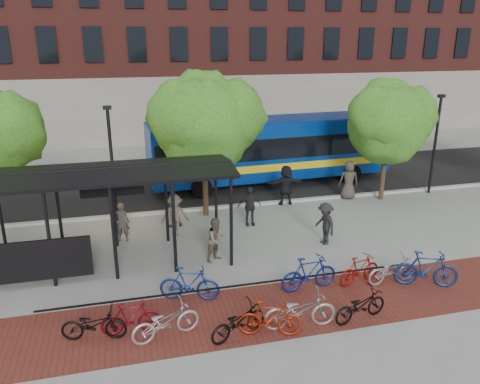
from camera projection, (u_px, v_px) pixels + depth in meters
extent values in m
plane|color=#9E9E99|center=(292.00, 236.00, 19.32)|extent=(160.00, 160.00, 0.00)
cube|color=black|center=(243.00, 181.00, 26.68)|extent=(160.00, 8.00, 0.01)
cube|color=#B7B7B2|center=(264.00, 203.00, 22.98)|extent=(160.00, 0.25, 0.12)
cube|color=maroon|center=(287.00, 308.00, 14.26)|extent=(24.00, 3.00, 0.01)
cube|color=black|center=(238.00, 298.00, 14.79)|extent=(12.00, 0.05, 0.95)
cube|color=maroon|center=(300.00, 11.00, 42.37)|extent=(55.00, 14.00, 20.00)
cylinder|color=black|center=(1.00, 216.00, 17.02)|extent=(0.12, 0.12, 3.30)
cylinder|color=black|center=(49.00, 240.00, 15.00)|extent=(0.12, 0.12, 3.30)
cylinder|color=black|center=(59.00, 211.00, 17.49)|extent=(0.12, 0.12, 3.30)
cylinder|color=black|center=(114.00, 234.00, 15.47)|extent=(0.12, 0.12, 3.30)
cylinder|color=black|center=(114.00, 207.00, 17.95)|extent=(0.12, 0.12, 3.30)
cylinder|color=black|center=(174.00, 228.00, 15.94)|extent=(0.12, 0.12, 3.30)
cylinder|color=black|center=(166.00, 202.00, 18.42)|extent=(0.12, 0.12, 3.30)
cylinder|color=black|center=(231.00, 223.00, 16.40)|extent=(0.12, 0.12, 3.30)
cylinder|color=black|center=(216.00, 198.00, 18.88)|extent=(0.12, 0.12, 3.30)
cube|color=black|center=(19.00, 263.00, 14.93)|extent=(4.50, 0.08, 1.40)
cube|color=black|center=(77.00, 179.00, 15.26)|extent=(10.60, 1.65, 0.29)
cube|color=black|center=(80.00, 168.00, 16.55)|extent=(10.60, 1.65, 0.29)
cube|color=black|center=(83.00, 173.00, 17.32)|extent=(9.00, 0.10, 0.40)
cube|color=black|center=(112.00, 187.00, 17.80)|extent=(2.40, 0.12, 0.70)
cube|color=#FF7200|center=(112.00, 187.00, 17.88)|extent=(2.20, 0.02, 0.55)
sphere|color=#2B6F1D|center=(5.00, 131.00, 18.62)|extent=(3.20, 3.20, 3.20)
cylinder|color=#382619|center=(205.00, 189.00, 21.26)|extent=(0.24, 0.24, 2.52)
sphere|color=#2B6F1D|center=(204.00, 125.00, 20.32)|extent=(4.20, 4.20, 4.20)
sphere|color=#2B6F1D|center=(226.00, 116.00, 20.66)|extent=(3.36, 3.36, 3.36)
sphere|color=#2B6F1D|center=(185.00, 118.00, 19.73)|extent=(3.15, 3.15, 3.15)
sphere|color=#2B6F1D|center=(204.00, 105.00, 20.46)|extent=(2.94, 2.94, 2.94)
cylinder|color=#382619|center=(383.00, 178.00, 23.39)|extent=(0.24, 0.24, 2.27)
sphere|color=#2B6F1D|center=(388.00, 125.00, 22.55)|extent=(3.80, 3.80, 3.80)
sphere|color=#2B6F1D|center=(404.00, 117.00, 22.86)|extent=(3.04, 3.04, 3.04)
sphere|color=#2B6F1D|center=(378.00, 118.00, 21.97)|extent=(2.85, 2.85, 2.85)
sphere|color=#2B6F1D|center=(387.00, 107.00, 22.68)|extent=(2.66, 2.66, 2.66)
cylinder|color=black|center=(112.00, 167.00, 20.21)|extent=(0.14, 0.14, 5.00)
cube|color=black|center=(107.00, 108.00, 19.40)|extent=(0.35, 0.20, 0.15)
cylinder|color=black|center=(435.00, 146.00, 23.93)|extent=(0.14, 0.14, 5.00)
cube|color=black|center=(442.00, 96.00, 23.12)|extent=(0.35, 0.20, 0.15)
cube|color=navy|center=(271.00, 147.00, 25.77)|extent=(13.53, 3.61, 3.07)
cube|color=black|center=(271.00, 143.00, 25.69)|extent=(13.27, 3.63, 1.12)
cube|color=yellow|center=(271.00, 161.00, 26.01)|extent=(13.40, 3.65, 0.39)
cube|color=navy|center=(272.00, 121.00, 25.30)|extent=(13.25, 3.30, 0.20)
cylinder|color=black|center=(202.00, 188.00, 23.73)|extent=(1.09, 0.37, 1.07)
cylinder|color=black|center=(190.00, 173.00, 26.36)|extent=(1.09, 0.37, 1.07)
cylinder|color=black|center=(351.00, 174.00, 26.14)|extent=(1.09, 0.37, 1.07)
cylinder|color=black|center=(327.00, 161.00, 28.77)|extent=(1.09, 0.37, 1.07)
imported|color=black|center=(94.00, 324.00, 12.65)|extent=(1.85, 0.92, 0.93)
imported|color=maroon|center=(131.00, 318.00, 12.91)|extent=(1.63, 0.47, 0.98)
imported|color=#B4B4B6|center=(166.00, 321.00, 12.71)|extent=(2.05, 1.15, 1.02)
imported|color=navy|center=(189.00, 284.00, 14.53)|extent=(1.97, 1.09, 1.14)
imported|color=black|center=(238.00, 321.00, 12.77)|extent=(1.90, 1.26, 0.95)
imported|color=maroon|center=(270.00, 318.00, 12.78)|extent=(1.88, 1.01, 1.09)
imported|color=#9F9FA1|center=(300.00, 310.00, 13.14)|extent=(2.15, 0.87, 1.11)
imported|color=navy|center=(309.00, 273.00, 15.11)|extent=(2.01, 0.74, 1.18)
imported|color=black|center=(360.00, 305.00, 13.53)|extent=(1.88, 1.01, 0.94)
imported|color=#99110D|center=(360.00, 270.00, 15.52)|extent=(1.74, 0.88, 1.01)
imported|color=#9F9FA1|center=(392.00, 270.00, 15.59)|extent=(1.82, 0.76, 0.94)
imported|color=navy|center=(426.00, 269.00, 15.32)|extent=(2.13, 1.31, 1.24)
imported|color=#473F38|center=(122.00, 222.00, 18.68)|extent=(0.66, 0.50, 1.63)
imported|color=#1E3146|center=(173.00, 209.00, 20.13)|extent=(0.84, 0.69, 1.57)
imported|color=brown|center=(175.00, 215.00, 19.15)|extent=(1.20, 0.75, 1.78)
imported|color=#272727|center=(250.00, 206.00, 20.25)|extent=(1.04, 0.47, 1.75)
imported|color=black|center=(286.00, 185.00, 22.75)|extent=(1.86, 0.68, 1.97)
imported|color=#443B37|center=(349.00, 180.00, 23.53)|extent=(1.08, 0.82, 1.97)
imported|color=#65584B|center=(216.00, 240.00, 17.02)|extent=(1.02, 0.97, 1.66)
imported|color=black|center=(325.00, 224.00, 18.40)|extent=(0.84, 1.21, 1.72)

